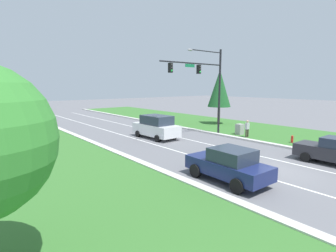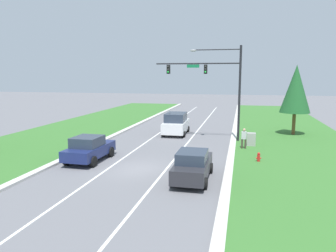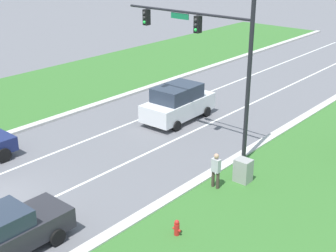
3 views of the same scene
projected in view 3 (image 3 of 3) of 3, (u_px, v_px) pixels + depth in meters
name	position (u px, v px, depth m)	size (l,w,h in m)	color
lane_stripe_inner_right	(12.00, 217.00, 18.28)	(0.14, 81.00, 0.01)	white
traffic_signal_mast	(212.00, 44.00, 21.97)	(7.52, 0.41, 8.33)	black
charcoal_sedan	(4.00, 234.00, 15.83)	(1.98, 4.61, 1.69)	#28282D
white_suv	(178.00, 103.00, 27.72)	(2.38, 4.89, 2.13)	white
utility_cabinet	(243.00, 171.00, 20.66)	(0.70, 0.60, 1.13)	#9E9E99
pedestrian	(216.00, 170.00, 20.00)	(0.40, 0.24, 1.69)	#42382D
fire_hydrant	(177.00, 229.00, 16.97)	(0.34, 0.20, 0.70)	red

